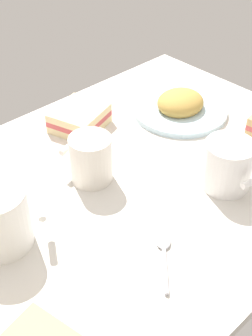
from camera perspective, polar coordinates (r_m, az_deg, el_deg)
The scene contains 6 objects.
tabletop at distance 84.39cm, azimuth -0.00°, elevation -2.12°, with size 90.00×64.00×2.00cm, color beige.
plate_of_food at distance 102.93cm, azimuth 6.81°, elevation 7.71°, with size 21.13×21.13×5.18cm.
coffee_mug_milky at distance 81.66cm, azimuth -4.46°, elevation 1.22°, with size 7.69×9.93×8.98cm.
coffee_mug_spare at distance 81.93cm, azimuth 12.67°, elevation 0.42°, with size 8.86×11.33×9.04cm.
sandwich_main at distance 97.35cm, azimuth -5.87°, elevation 6.25°, with size 13.22×12.53×4.40cm.
spoon at distance 71.39cm, azimuth 4.80°, elevation -10.40°, with size 9.34×9.58×0.80cm.
Camera 1 is at (43.78, 46.34, 56.29)cm, focal length 48.52 mm.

